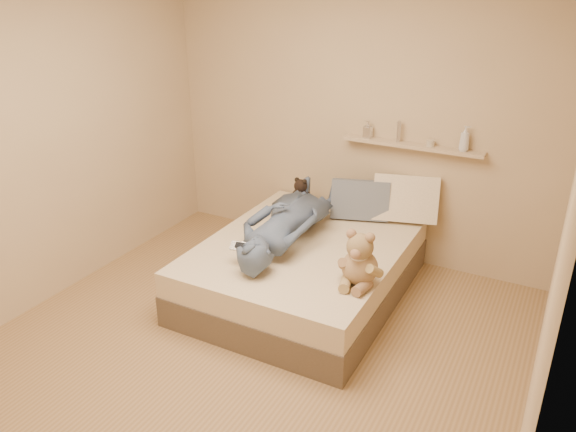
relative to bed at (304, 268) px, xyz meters
The scene contains 10 objects.
room 1.42m from the bed, 90.00° to the right, with size 3.80×3.80×3.80m.
bed is the anchor object (origin of this frame).
game_console 0.70m from the bed, 115.95° to the right, with size 0.18×0.10×0.06m.
teddy_bear 0.83m from the bed, 32.56° to the right, with size 0.34×0.33×0.42m.
dark_plush 0.83m from the bed, 118.90° to the left, with size 0.18×0.18×0.28m.
pillow_cream 1.09m from the bed, 56.02° to the left, with size 0.55×0.16×0.40m, color beige.
pillow_grey 0.82m from the bed, 73.94° to the left, with size 0.50×0.14×0.34m, color slate.
person 0.43m from the bed, behind, with size 0.54×1.48×0.35m, color #475370.
wall_shelf 1.38m from the bed, 58.82° to the left, with size 1.20×0.12×0.03m, color tan.
shelf_bottles 1.49m from the bed, 53.81° to the left, with size 0.90×0.09×0.21m.
Camera 1 is at (1.77, -2.68, 2.46)m, focal length 35.00 mm.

